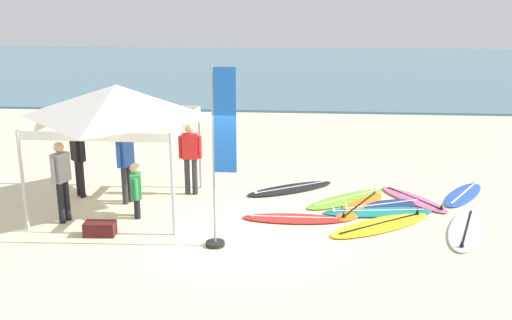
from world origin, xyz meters
The scene contains 20 objects.
ground_plane centered at (0.00, 0.00, 0.00)m, with size 80.00×80.00×0.00m, color beige.
sea centered at (0.00, 31.13, 0.05)m, with size 80.00×36.00×0.10m, color teal.
canopy_tent centered at (-2.74, 1.39, 2.39)m, with size 3.12×3.12×2.75m.
surfboard_blue centered at (5.09, 2.77, 0.04)m, with size 1.60×2.12×0.19m.
surfboard_red centered at (1.07, 0.87, 0.04)m, with size 2.16×0.59×0.19m.
surfboard_yellow centered at (2.88, 0.67, 0.04)m, with size 2.47×2.04×0.19m.
surfboard_white centered at (4.56, 0.56, 0.04)m, with size 1.48×2.55×0.19m.
surfboard_pink centered at (3.85, 2.32, 0.04)m, with size 1.60×2.05×0.19m.
surfboard_black centered at (0.97, 2.87, 0.04)m, with size 2.33×1.79×0.19m.
surfboard_lime centered at (2.29, 2.21, 0.04)m, with size 2.18×1.94×0.19m.
surfboard_navy centered at (3.06, 1.83, 0.04)m, with size 2.29×1.42×0.19m.
surfboard_orange centered at (2.56, 1.79, 0.04)m, with size 1.58×2.29×0.19m.
surfboard_teal centered at (2.90, 1.42, 0.04)m, with size 2.45×0.94×0.19m.
person_blue centered at (-2.72, 1.66, 0.99)m, with size 0.34×0.52×1.71m.
person_red centered at (-1.38, 2.37, 0.99)m, with size 0.55×0.23×1.71m.
person_grey centered at (-3.68, 0.41, 0.99)m, with size 0.31×0.53×1.71m.
person_black centered at (-3.95, 2.01, 0.99)m, with size 0.41×0.42×1.71m.
person_green centered at (-2.24, 0.78, 0.66)m, with size 0.31×0.53×1.20m.
banner_flag centered at (-0.25, -0.56, 1.57)m, with size 0.60×0.36×3.40m.
gear_bag_near_tent centered at (-2.69, -0.26, 0.14)m, with size 0.60×0.32×0.28m, color #4C1919.
Camera 1 is at (1.20, -10.30, 4.38)m, focal length 39.63 mm.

